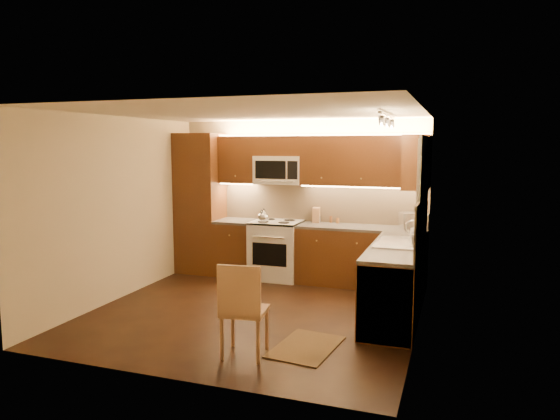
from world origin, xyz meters
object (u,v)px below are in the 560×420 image
at_px(sink, 398,237).
at_px(kettle, 263,216).
at_px(microwave, 279,170).
at_px(knife_block, 316,215).
at_px(soap_bottle, 415,231).
at_px(stove, 277,250).
at_px(toaster_oven, 414,220).
at_px(dining_chair, 245,308).

distance_m(sink, kettle, 2.34).
height_order(microwave, sink, microwave).
height_order(knife_block, soap_bottle, knife_block).
height_order(stove, toaster_oven, toaster_oven).
bearing_deg(kettle, toaster_oven, 21.78).
height_order(microwave, knife_block, microwave).
relative_size(microwave, dining_chair, 0.78).
relative_size(knife_block, dining_chair, 0.24).
xyz_separation_m(knife_block, dining_chair, (0.12, -3.17, -0.53)).
bearing_deg(stove, microwave, 90.00).
height_order(sink, knife_block, knife_block).
distance_m(kettle, knife_block, 0.85).
relative_size(kettle, toaster_oven, 0.57).
distance_m(sink, soap_bottle, 0.46).
bearing_deg(knife_block, dining_chair, -96.19).
bearing_deg(sink, kettle, 156.76).
xyz_separation_m(toaster_oven, knife_block, (-1.50, 0.08, 0.00)).
height_order(toaster_oven, soap_bottle, toaster_oven).
height_order(kettle, dining_chair, kettle).
height_order(stove, dining_chair, dining_chair).
bearing_deg(sink, dining_chair, -125.11).
bearing_deg(soap_bottle, microwave, -179.21).
bearing_deg(soap_bottle, sink, -90.13).
relative_size(soap_bottle, dining_chair, 0.20).
relative_size(sink, kettle, 3.94).
distance_m(microwave, toaster_oven, 2.20).
distance_m(kettle, soap_bottle, 2.37).
bearing_deg(knife_block, microwave, 178.91).
xyz_separation_m(stove, microwave, (0.00, 0.14, 1.26)).
bearing_deg(toaster_oven, soap_bottle, -105.53).
relative_size(toaster_oven, soap_bottle, 1.94).
relative_size(kettle, dining_chair, 0.22).
xyz_separation_m(microwave, dining_chair, (0.71, -3.09, -1.24)).
bearing_deg(soap_bottle, toaster_oven, 117.67).
xyz_separation_m(stove, sink, (2.00, -1.12, 0.52)).
distance_m(kettle, toaster_oven, 2.26).
distance_m(kettle, dining_chair, 2.94).
bearing_deg(soap_bottle, knife_block, 171.91).
distance_m(stove, sink, 2.35).
distance_m(knife_block, dining_chair, 3.21).
xyz_separation_m(stove, soap_bottle, (2.17, -0.69, 0.54)).
bearing_deg(stove, kettle, -125.84).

